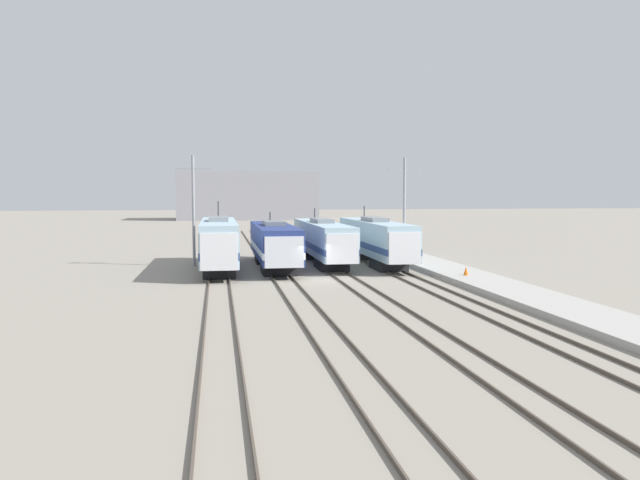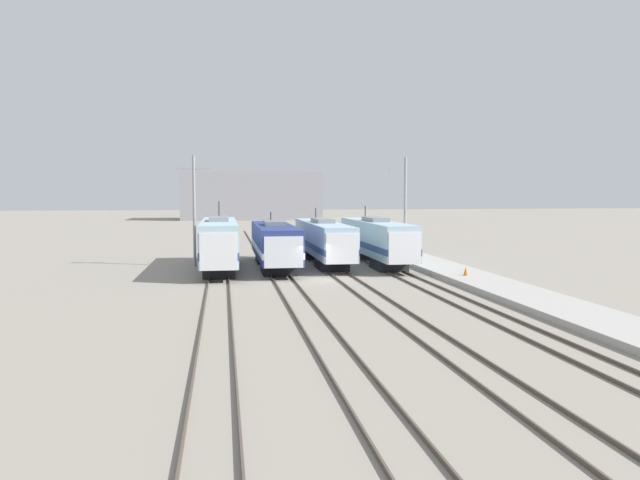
{
  "view_description": "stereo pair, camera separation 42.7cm",
  "coord_description": "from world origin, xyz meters",
  "views": [
    {
      "loc": [
        -7.01,
        -44.72,
        6.28
      ],
      "look_at": [
        0.92,
        3.38,
        2.65
      ],
      "focal_mm": 35.0,
      "sensor_mm": 36.0,
      "label": 1
    },
    {
      "loc": [
        -6.59,
        -44.78,
        6.28
      ],
      "look_at": [
        0.92,
        3.38,
        2.65
      ],
      "focal_mm": 35.0,
      "sensor_mm": 36.0,
      "label": 2
    }
  ],
  "objects": [
    {
      "name": "rail_pair_far_left",
      "position": [
        -6.93,
        0.0,
        0.07
      ],
      "size": [
        1.51,
        120.0,
        0.15
      ],
      "color": "#4C4238",
      "rests_on": "ground_plane"
    },
    {
      "name": "locomotive_far_right",
      "position": [
        6.93,
        9.16,
        2.15
      ],
      "size": [
        2.78,
        18.48,
        5.12
      ],
      "color": "#232326",
      "rests_on": "ground_plane"
    },
    {
      "name": "locomotive_center_left",
      "position": [
        -2.31,
        7.45,
        2.06
      ],
      "size": [
        3.1,
        16.76,
        4.64
      ],
      "color": "black",
      "rests_on": "ground_plane"
    },
    {
      "name": "rail_pair_center_left",
      "position": [
        -2.31,
        0.0,
        0.07
      ],
      "size": [
        1.51,
        120.0,
        0.15
      ],
      "color": "#4C4238",
      "rests_on": "ground_plane"
    },
    {
      "name": "rail_pair_center_right",
      "position": [
        2.31,
        0.0,
        0.07
      ],
      "size": [
        1.51,
        120.0,
        0.15
      ],
      "color": "#4C4238",
      "rests_on": "ground_plane"
    },
    {
      "name": "depot_building",
      "position": [
        0.29,
        109.37,
        5.72
      ],
      "size": [
        33.45,
        14.39,
        11.43
      ],
      "color": "gray",
      "rests_on": "ground_plane"
    },
    {
      "name": "catenary_tower_right",
      "position": [
        9.79,
        10.02,
        5.2
      ],
      "size": [
        3.03,
        0.25,
        9.56
      ],
      "color": "gray",
      "rests_on": "ground_plane"
    },
    {
      "name": "locomotive_far_left",
      "position": [
        -6.93,
        6.69,
        2.25
      ],
      "size": [
        2.87,
        16.84,
        5.61
      ],
      "color": "#232326",
      "rests_on": "ground_plane"
    },
    {
      "name": "platform",
      "position": [
        11.18,
        0.0,
        0.18
      ],
      "size": [
        4.0,
        120.0,
        0.37
      ],
      "color": "#A8A59E",
      "rests_on": "ground_plane"
    },
    {
      "name": "traffic_cone",
      "position": [
        10.76,
        -2.14,
        0.69
      ],
      "size": [
        0.37,
        0.37,
        0.64
      ],
      "color": "orange",
      "rests_on": "platform"
    },
    {
      "name": "catenary_tower_left",
      "position": [
        -9.03,
        10.02,
        5.2
      ],
      "size": [
        3.03,
        0.25,
        9.56
      ],
      "color": "gray",
      "rests_on": "ground_plane"
    },
    {
      "name": "locomotive_center_right",
      "position": [
        2.31,
        10.35,
        2.09
      ],
      "size": [
        2.76,
        19.08,
        4.88
      ],
      "color": "#232326",
      "rests_on": "ground_plane"
    },
    {
      "name": "rail_pair_far_right",
      "position": [
        6.93,
        0.0,
        0.07
      ],
      "size": [
        1.51,
        120.0,
        0.15
      ],
      "color": "#4C4238",
      "rests_on": "ground_plane"
    },
    {
      "name": "ground_plane",
      "position": [
        0.0,
        0.0,
        0.0
      ],
      "size": [
        400.0,
        400.0,
        0.0
      ],
      "primitive_type": "plane",
      "color": "gray"
    }
  ]
}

